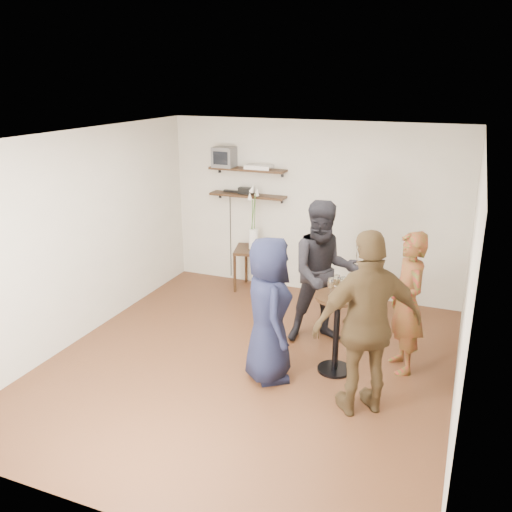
{
  "coord_description": "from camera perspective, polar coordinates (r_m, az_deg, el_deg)",
  "views": [
    {
      "loc": [
        2.17,
        -5.15,
        3.2
      ],
      "look_at": [
        -0.07,
        0.4,
        1.2
      ],
      "focal_mm": 38.0,
      "sensor_mm": 36.0,
      "label": 1
    }
  ],
  "objects": [
    {
      "name": "radio",
      "position": [
        8.35,
        -1.1,
        6.87
      ],
      "size": [
        0.22,
        0.1,
        0.1
      ],
      "primitive_type": "cube",
      "color": "black",
      "rests_on": "shelf_lower"
    },
    {
      "name": "power_strip",
      "position": [
        8.5,
        -2.47,
        6.82
      ],
      "size": [
        0.3,
        0.05,
        0.03
      ],
      "primitive_type": "cube",
      "color": "black",
      "rests_on": "shelf_lower"
    },
    {
      "name": "dvd_deck",
      "position": [
        8.2,
        0.33,
        9.36
      ],
      "size": [
        0.4,
        0.24,
        0.06
      ],
      "primitive_type": "cube",
      "color": "silver",
      "rests_on": "shelf_upper"
    },
    {
      "name": "person_dark",
      "position": [
        6.68,
        7.15,
        -1.78
      ],
      "size": [
        1.09,
        1.0,
        1.8
      ],
      "primitive_type": "imported",
      "rotation": [
        0.0,
        0.0,
        0.47
      ],
      "color": "black",
      "rests_on": "room"
    },
    {
      "name": "wine_glass_br",
      "position": [
        5.93,
        9.11,
        -2.93
      ],
      "size": [
        0.07,
        0.07,
        0.2
      ],
      "color": "silver",
      "rests_on": "drinks_table"
    },
    {
      "name": "shelf_upper",
      "position": [
        8.28,
        -0.89,
        9.11
      ],
      "size": [
        1.2,
        0.25,
        0.04
      ],
      "primitive_type": "cube",
      "color": "black",
      "rests_on": "room"
    },
    {
      "name": "wine_glass_fl",
      "position": [
        5.9,
        7.9,
        -2.92
      ],
      "size": [
        0.07,
        0.07,
        0.2
      ],
      "color": "silver",
      "rests_on": "drinks_table"
    },
    {
      "name": "vase_lilies",
      "position": [
        8.24,
        -0.27,
        2.92
      ],
      "size": [
        0.2,
        0.2,
        1.01
      ],
      "rotation": [
        0.0,
        0.0,
        0.25
      ],
      "color": "white",
      "rests_on": "side_table"
    },
    {
      "name": "person_navy",
      "position": [
        5.83,
        1.33,
        -5.69
      ],
      "size": [
        0.86,
        0.95,
        1.62
      ],
      "primitive_type": "imported",
      "rotation": [
        0.0,
        0.0,
        2.13
      ],
      "color": "black",
      "rests_on": "room"
    },
    {
      "name": "person_brown",
      "position": [
        5.32,
        11.68,
        -7.09
      ],
      "size": [
        1.16,
        1.0,
        1.87
      ],
      "primitive_type": "imported",
      "rotation": [
        0.0,
        0.0,
        3.75
      ],
      "color": "#4D3921",
      "rests_on": "room"
    },
    {
      "name": "drinks_table",
      "position": [
        6.1,
        8.5,
        -6.99
      ],
      "size": [
        0.51,
        0.51,
        0.93
      ],
      "color": "black",
      "rests_on": "room"
    },
    {
      "name": "side_table",
      "position": [
        8.37,
        -0.26,
        0.09
      ],
      "size": [
        0.68,
        0.68,
        0.67
      ],
      "rotation": [
        0.0,
        0.0,
        0.25
      ],
      "color": "black",
      "rests_on": "room"
    },
    {
      "name": "person_plaid",
      "position": [
        6.22,
        15.59,
        -4.78
      ],
      "size": [
        0.61,
        0.7,
        1.63
      ],
      "primitive_type": "imported",
      "rotation": [
        0.0,
        0.0,
        -1.12
      ],
      "color": "#A6131C",
      "rests_on": "room"
    },
    {
      "name": "wine_glass_fr",
      "position": [
        5.88,
        9.2,
        -2.91
      ],
      "size": [
        0.07,
        0.07,
        0.22
      ],
      "color": "silver",
      "rests_on": "drinks_table"
    },
    {
      "name": "shelf_lower",
      "position": [
        8.35,
        -0.88,
        6.4
      ],
      "size": [
        1.2,
        0.25,
        0.04
      ],
      "primitive_type": "cube",
      "color": "black",
      "rests_on": "room"
    },
    {
      "name": "room",
      "position": [
        5.9,
        -0.84,
        -0.27
      ],
      "size": [
        4.58,
        5.08,
        2.68
      ],
      "color": "#442415",
      "rests_on": "ground"
    },
    {
      "name": "wine_glass_bl",
      "position": [
        5.99,
        8.51,
        -2.6
      ],
      "size": [
        0.07,
        0.07,
        0.21
      ],
      "color": "silver",
      "rests_on": "drinks_table"
    },
    {
      "name": "crt_monitor",
      "position": [
        8.4,
        -3.32,
        10.38
      ],
      "size": [
        0.32,
        0.3,
        0.3
      ],
      "primitive_type": "cube",
      "color": "#59595B",
      "rests_on": "shelf_upper"
    }
  ]
}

